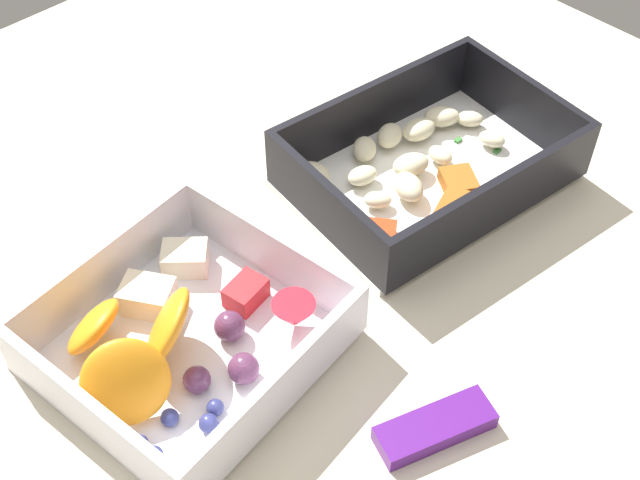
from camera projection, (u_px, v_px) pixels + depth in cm
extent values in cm
cube|color=beige|center=(307.00, 273.00, 57.73)|extent=(80.00, 80.00, 2.00)
cube|color=white|center=(427.00, 180.00, 62.19)|extent=(21.13, 16.02, 0.60)
cube|color=black|center=(523.00, 104.00, 64.08)|extent=(2.33, 13.61, 4.73)
cube|color=black|center=(326.00, 209.00, 56.39)|extent=(2.33, 13.61, 4.73)
cube|color=black|center=(495.00, 204.00, 56.69)|extent=(18.28, 2.93, 4.73)
cube|color=black|center=(374.00, 107.00, 63.77)|extent=(18.28, 2.93, 4.73)
ellipsoid|color=beige|center=(470.00, 119.00, 65.39)|extent=(2.52, 2.59, 1.07)
ellipsoid|color=beige|center=(378.00, 200.00, 59.32)|extent=(2.42, 2.42, 1.01)
ellipsoid|color=beige|center=(419.00, 129.00, 64.14)|extent=(2.99, 2.21, 1.42)
ellipsoid|color=beige|center=(411.00, 165.00, 61.43)|extent=(3.32, 2.79, 1.42)
ellipsoid|color=beige|center=(364.00, 149.00, 62.77)|extent=(3.04, 3.01, 1.26)
ellipsoid|color=beige|center=(408.00, 187.00, 59.81)|extent=(3.03, 3.43, 1.42)
ellipsoid|color=beige|center=(362.00, 176.00, 60.88)|extent=(2.62, 2.08, 1.16)
ellipsoid|color=beige|center=(442.00, 116.00, 65.22)|extent=(3.41, 3.30, 1.40)
ellipsoid|color=beige|center=(441.00, 155.00, 62.51)|extent=(1.69, 2.23, 1.04)
ellipsoid|color=beige|center=(390.00, 135.00, 63.76)|extent=(3.20, 2.90, 1.32)
ellipsoid|color=beige|center=(315.00, 173.00, 60.98)|extent=(1.88, 2.60, 1.26)
ellipsoid|color=beige|center=(492.00, 139.00, 63.79)|extent=(1.93, 2.36, 1.03)
cube|color=#AD5B1E|center=(452.00, 210.00, 58.65)|extent=(3.88, 3.01, 1.36)
cube|color=#AD5B1E|center=(458.00, 182.00, 60.82)|extent=(3.43, 3.54, 1.07)
cube|color=red|center=(381.00, 239.00, 56.94)|extent=(3.38, 3.24, 1.17)
cube|color=#387A33|center=(497.00, 151.00, 63.82)|extent=(0.60, 0.40, 0.20)
cube|color=#387A33|center=(410.00, 183.00, 61.42)|extent=(0.60, 0.40, 0.20)
cube|color=#387A33|center=(458.00, 140.00, 64.64)|extent=(0.60, 0.40, 0.20)
cube|color=#387A33|center=(325.00, 190.00, 60.85)|extent=(0.60, 0.40, 0.20)
cube|color=white|center=(191.00, 349.00, 51.80)|extent=(17.78, 17.19, 0.60)
cube|color=white|center=(271.00, 252.00, 54.15)|extent=(2.54, 15.23, 4.09)
cube|color=white|center=(88.00, 414.00, 46.01)|extent=(2.54, 15.23, 4.09)
cube|color=white|center=(280.00, 392.00, 46.97)|extent=(14.72, 2.47, 4.09)
cube|color=white|center=(105.00, 269.00, 53.18)|extent=(14.72, 2.47, 4.09)
ellipsoid|color=orange|center=(166.00, 325.00, 49.36)|extent=(6.36, 6.12, 5.15)
ellipsoid|color=orange|center=(93.00, 327.00, 49.97)|extent=(5.40, 5.21, 4.07)
ellipsoid|color=orange|center=(126.00, 382.00, 46.85)|extent=(6.40, 5.99, 4.87)
cube|color=#F4EACC|center=(185.00, 258.00, 55.31)|extent=(3.70, 3.67, 1.79)
cube|color=red|center=(243.00, 290.00, 53.61)|extent=(2.92, 2.40, 1.56)
cube|color=#F4EACC|center=(148.00, 296.00, 53.02)|extent=(3.83, 4.06, 1.95)
sphere|color=#562D4C|center=(244.00, 369.00, 49.33)|extent=(1.93, 1.93, 1.93)
sphere|color=#562D4C|center=(229.00, 326.00, 51.43)|extent=(1.96, 1.96, 1.96)
sphere|color=#562D4C|center=(197.00, 380.00, 48.95)|extent=(1.68, 1.68, 1.68)
cone|color=red|center=(294.00, 315.00, 51.84)|extent=(2.77, 2.77, 2.21)
sphere|color=navy|center=(215.00, 408.00, 48.05)|extent=(1.03, 1.03, 1.03)
sphere|color=navy|center=(209.00, 423.00, 47.28)|extent=(1.16, 1.16, 1.16)
sphere|color=navy|center=(170.00, 417.00, 47.59)|extent=(1.07, 1.07, 1.07)
sphere|color=navy|center=(139.00, 443.00, 46.50)|extent=(1.03, 1.03, 1.03)
sphere|color=navy|center=(154.00, 455.00, 45.98)|extent=(1.08, 1.08, 1.08)
cube|color=#51197A|center=(435.00, 427.00, 47.77)|extent=(7.40, 4.64, 1.20)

